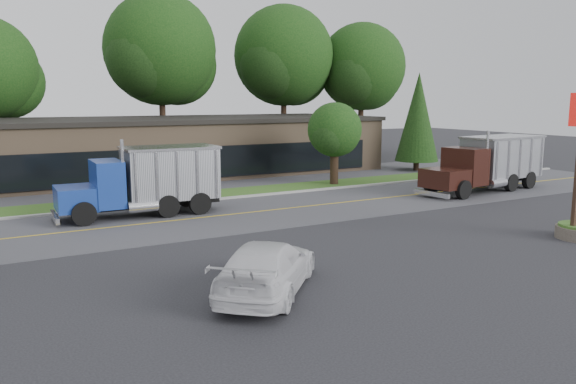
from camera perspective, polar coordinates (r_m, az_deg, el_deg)
ground at (r=20.58m, az=4.83°, el=-6.72°), size 140.00×140.00×0.00m
road at (r=28.26m, az=-5.43°, el=-2.27°), size 60.00×8.00×0.02m
center_line at (r=28.26m, az=-5.43°, el=-2.27°), size 60.00×0.12×0.01m
curb at (r=32.08m, az=-8.47°, el=-0.93°), size 60.00×0.30×0.12m
grass_verge at (r=33.75m, az=-9.56°, el=-0.45°), size 60.00×3.40×0.03m
far_parking at (r=38.44m, az=-12.08°, el=0.67°), size 60.00×7.00×0.02m
strip_mall at (r=44.49m, az=-12.01°, el=4.43°), size 32.00×12.00×4.00m
tree_far_c at (r=52.88m, az=-12.70°, el=13.43°), size 10.56×9.94×15.06m
tree_far_d at (r=56.62m, az=-0.36°, el=13.18°), size 10.35×9.74×14.77m
tree_far_e at (r=59.19m, az=7.55°, el=12.08°), size 9.38×8.83×13.38m
evergreen_right at (r=46.37m, az=13.06°, el=7.43°), size 3.44×3.44×7.82m
tree_verge at (r=37.93m, az=4.80°, el=6.05°), size 3.86×3.64×5.51m
dump_truck_blue at (r=28.61m, az=-13.95°, el=1.30°), size 7.89×2.79×3.36m
dump_truck_maroon at (r=37.52m, az=19.77°, el=2.90°), size 9.76×3.67×3.36m
rally_car at (r=16.82m, az=-2.16°, el=-7.63°), size 5.20×5.45×1.56m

